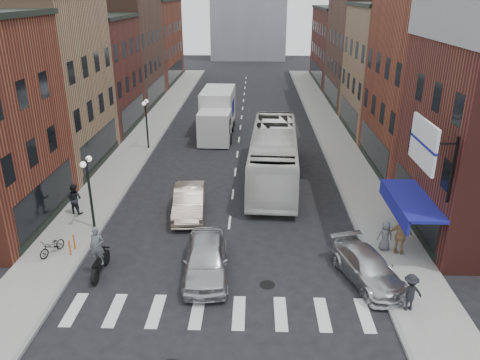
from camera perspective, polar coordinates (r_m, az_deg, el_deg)
name	(u,v)px	position (r m, az deg, el deg)	size (l,w,h in m)	color
ground	(224,272)	(22.28, -1.97, -11.10)	(160.00, 160.00, 0.00)	black
sidewalk_left	(146,135)	(43.51, -11.39, 5.43)	(3.00, 74.00, 0.15)	gray
sidewalk_right	(334,136)	(42.98, 11.37, 5.22)	(3.00, 74.00, 0.15)	gray
curb_left	(162,136)	(43.22, -9.43, 5.35)	(0.20, 74.00, 0.16)	gray
curb_right	(317,137)	(42.78, 9.38, 5.18)	(0.20, 74.00, 0.16)	gray
crosswalk_stripes	(219,312)	(19.84, -2.54, -15.83)	(12.00, 2.20, 0.01)	silver
bldg_left_mid_a	(23,83)	(36.97, -24.89, 10.65)	(10.30, 10.20, 12.30)	#926F50
bldg_left_mid_b	(76,74)	(46.18, -19.37, 12.06)	(10.30, 10.20, 10.30)	#4F1F1C
bldg_left_far_a	(109,45)	(56.33, -15.65, 15.61)	(10.30, 12.20, 13.30)	#4C3126
bldg_left_far_b	(139,41)	(69.87, -12.21, 16.18)	(10.30, 16.20, 11.30)	maroon
bldg_right_mid_a	(456,71)	(35.72, 24.84, 11.97)	(10.30, 10.20, 14.30)	maroon
bldg_right_mid_b	(408,70)	(45.23, 19.85, 12.46)	(10.30, 10.20, 11.30)	#926F50
bldg_right_far_a	(379,50)	(55.66, 16.57, 14.93)	(10.30, 12.20, 12.30)	#4C3126
bldg_right_far_b	(353,46)	(69.34, 13.67, 15.60)	(10.30, 16.20, 10.30)	#4F1F1C
awning_blue	(408,201)	(24.38, 19.79, -2.40)	(1.80, 5.00, 0.78)	navy
billboard_sign	(425,145)	(21.32, 21.65, 3.99)	(1.52, 3.00, 3.70)	black
streetlamp_near	(88,180)	(25.96, -18.00, -0.01)	(0.32, 1.22, 4.11)	black
streetlamp_far	(146,115)	(38.77, -11.38, 7.76)	(0.32, 1.22, 4.11)	black
bike_rack	(72,245)	(24.73, -19.80, -7.44)	(0.08, 0.68, 0.80)	#D8590C
box_truck	(217,114)	(42.50, -2.80, 8.04)	(2.96, 9.08, 3.92)	silver
motorcycle_rider	(98,253)	(22.41, -16.88, -8.51)	(0.68, 2.39, 2.44)	black
transit_bus	(273,155)	(31.98, 4.11, 3.02)	(3.02, 12.90, 3.59)	silver
sedan_left_near	(206,259)	(21.65, -4.19, -9.56)	(2.01, 5.00, 1.70)	#B8B9BD
sedan_left_far	(189,202)	(27.37, -6.23, -2.64)	(1.72, 4.93, 1.62)	beige
curb_car	(368,268)	(22.04, 15.32, -10.30)	(1.89, 4.65, 1.35)	#B4B5B9
parked_bicycle	(52,246)	(24.90, -21.93, -7.52)	(0.55, 1.57, 0.83)	black
ped_left_solo	(75,199)	(28.63, -19.52, -2.16)	(0.88, 0.51, 1.82)	black
ped_right_a	(410,292)	(20.45, 20.01, -12.74)	(1.04, 0.52, 1.62)	black
ped_right_b	(401,236)	(24.18, 19.02, -6.46)	(1.15, 0.58, 1.97)	#94724B
ped_right_c	(385,236)	(24.43, 17.27, -6.50)	(0.75, 0.49, 1.53)	#54565C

